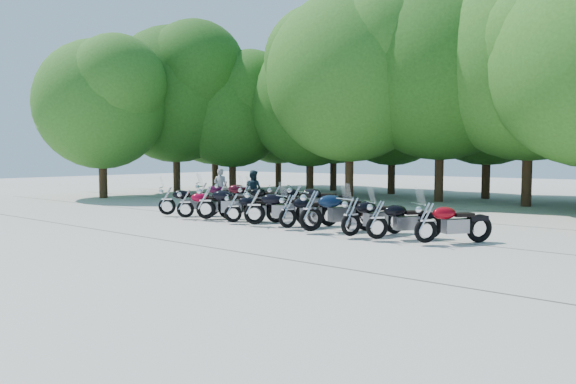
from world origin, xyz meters
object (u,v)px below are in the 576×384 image
Objects in this scene: motorcycle_5 at (288,210)px; motorcycle_1 at (185,203)px; motorcycle_8 at (377,218)px; motorcycle_13 at (276,198)px; motorcycle_12 at (245,198)px; rider_0 at (221,188)px; motorcycle_9 at (426,221)px; motorcycle_10 at (203,194)px; motorcycle_14 at (296,199)px; motorcycle_4 at (254,205)px; motorcycle_2 at (206,201)px; motorcycle_3 at (233,207)px; rider_1 at (253,190)px; motorcycle_6 at (311,209)px; motorcycle_0 at (167,200)px; motorcycle_7 at (351,215)px; motorcycle_11 at (223,194)px.

motorcycle_1 is at bearing 23.07° from motorcycle_5.
motorcycle_13 reaches higher than motorcycle_8.
motorcycle_8 is 0.98× the size of motorcycle_12.
motorcycle_1 is 1.23× the size of rider_0.
motorcycle_10 is at bearing 22.70° from motorcycle_9.
motorcycle_13 is 1.02m from motorcycle_14.
motorcycle_4 is 3.08m from motorcycle_13.
motorcycle_3 is (1.35, -0.02, -0.11)m from motorcycle_2.
motorcycle_1 is 0.91× the size of motorcycle_13.
rider_0 is at bearing 21.55° from motorcycle_4.
motorcycle_13 is (-2.70, 2.69, 0.04)m from motorcycle_5.
rider_1 is at bearing -18.21° from motorcycle_3.
motorcycle_3 is 3.33m from motorcycle_6.
rider_0 reaches higher than motorcycle_6.
motorcycle_6 is at bearing 130.23° from rider_0.
motorcycle_13 is 2.35m from rider_1.
rider_1 is (-2.50, 3.78, 0.26)m from motorcycle_3.
motorcycle_12 is at bearing -75.34° from motorcycle_0.
motorcycle_0 is at bearing 20.88° from motorcycle_5.
rider_1 is at bearing -17.34° from motorcycle_5.
motorcycle_8 is at bearing -176.02° from motorcycle_12.
motorcycle_14 reaches higher than motorcycle_3.
motorcycle_3 is 0.89× the size of motorcycle_10.
motorcycle_12 is 1.40m from motorcycle_13.
motorcycle_7 is 9.62m from motorcycle_10.
motorcycle_4 is 2.35m from motorcycle_6.
motorcycle_14 is 1.45× the size of rider_1.
motorcycle_2 reaches higher than motorcycle_9.
motorcycle_3 is at bearing 151.08° from motorcycle_13.
motorcycle_10 is 0.98× the size of motorcycle_13.
motorcycle_5 is 0.95× the size of motorcycle_10.
motorcycle_7 is 0.93× the size of motorcycle_14.
motorcycle_12 is (1.70, 2.51, 0.00)m from motorcycle_0.
motorcycle_1 is 0.86× the size of motorcycle_11.
motorcycle_14 reaches higher than motorcycle_12.
motorcycle_5 is at bearing 20.30° from motorcycle_6.
motorcycle_9 reaches higher than motorcycle_5.
motorcycle_14 is 3.31m from rider_1.
motorcycle_13 is at bearing -89.70° from motorcycle_0.
motorcycle_13 is at bearing -128.14° from motorcycle_10.
motorcycle_7 is 0.80m from motorcycle_8.
motorcycle_13 is at bearing 15.50° from motorcycle_9.
motorcycle_7 is (1.38, -0.03, -0.08)m from motorcycle_6.
motorcycle_7 is at bearing -143.84° from motorcycle_3.
motorcycle_11 is 1.30m from rider_1.
motorcycle_7 is (6.06, -0.20, -0.05)m from motorcycle_2.
motorcycle_11 is at bearing 5.48° from motorcycle_2.
motorcycle_1 is at bearing 163.88° from motorcycle_11.
motorcycle_14 reaches higher than motorcycle_1.
motorcycle_2 is 4.12m from motorcycle_10.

